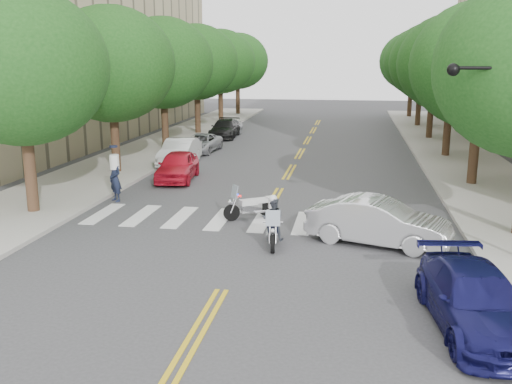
% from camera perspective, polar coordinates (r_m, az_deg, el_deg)
% --- Properties ---
extents(ground, '(140.00, 140.00, 0.00)m').
position_cam_1_polar(ground, '(15.02, -3.43, -9.77)').
color(ground, '#38383A').
rests_on(ground, ground).
extents(sidewalk_left, '(5.00, 60.00, 0.15)m').
position_cam_1_polar(sidewalk_left, '(38.10, -9.99, 4.31)').
color(sidewalk_left, '#9E9991').
rests_on(sidewalk_left, ground).
extents(sidewalk_right, '(5.00, 60.00, 0.15)m').
position_cam_1_polar(sidewalk_right, '(36.48, 19.47, 3.36)').
color(sidewalk_right, '#9E9991').
rests_on(sidewalk_right, ground).
extents(tree_l_0, '(6.40, 6.40, 8.45)m').
position_cam_1_polar(tree_l_0, '(22.85, -22.49, 11.49)').
color(tree_l_0, '#382316').
rests_on(tree_l_0, ground).
extents(tree_l_1, '(6.40, 6.40, 8.45)m').
position_cam_1_polar(tree_l_1, '(29.96, -14.30, 12.25)').
color(tree_l_1, '#382316').
rests_on(tree_l_1, ground).
extents(tree_l_2, '(6.40, 6.40, 8.45)m').
position_cam_1_polar(tree_l_2, '(37.43, -9.30, 12.60)').
color(tree_l_2, '#382316').
rests_on(tree_l_2, ground).
extents(tree_l_3, '(6.40, 6.40, 8.45)m').
position_cam_1_polar(tree_l_3, '(45.08, -5.97, 12.78)').
color(tree_l_3, '#382316').
rests_on(tree_l_3, ground).
extents(tree_l_4, '(6.40, 6.40, 8.45)m').
position_cam_1_polar(tree_l_4, '(52.84, -3.61, 12.89)').
color(tree_l_4, '#382316').
rests_on(tree_l_4, ground).
extents(tree_l_5, '(6.40, 6.40, 8.45)m').
position_cam_1_polar(tree_l_5, '(60.65, -1.85, 12.95)').
color(tree_l_5, '#382316').
rests_on(tree_l_5, ground).
extents(tree_r_1, '(6.40, 6.40, 8.45)m').
position_cam_1_polar(tree_r_1, '(28.03, 21.64, 11.71)').
color(tree_r_1, '#382316').
rests_on(tree_r_1, ground).
extents(tree_r_2, '(6.40, 6.40, 8.45)m').
position_cam_1_polar(tree_r_2, '(35.91, 19.03, 12.05)').
color(tree_r_2, '#382316').
rests_on(tree_r_2, ground).
extents(tree_r_3, '(6.40, 6.40, 8.45)m').
position_cam_1_polar(tree_r_3, '(43.83, 17.37, 12.26)').
color(tree_r_3, '#382316').
rests_on(tree_r_3, ground).
extents(tree_r_4, '(6.40, 6.40, 8.45)m').
position_cam_1_polar(tree_r_4, '(51.77, 16.21, 12.39)').
color(tree_r_4, '#382316').
rests_on(tree_r_4, ground).
extents(tree_r_5, '(6.40, 6.40, 8.45)m').
position_cam_1_polar(tree_r_5, '(59.73, 15.36, 12.49)').
color(tree_r_5, '#382316').
rests_on(tree_r_5, ground).
extents(motorcycle_police, '(0.75, 2.05, 1.66)m').
position_cam_1_polar(motorcycle_police, '(18.28, 1.71, -3.05)').
color(motorcycle_police, black).
rests_on(motorcycle_police, ground).
extents(motorcycle_parked, '(1.83, 1.37, 1.34)m').
position_cam_1_polar(motorcycle_parked, '(21.35, -0.19, -1.40)').
color(motorcycle_parked, black).
rests_on(motorcycle_parked, ground).
extents(officer_standing, '(0.83, 0.79, 1.90)m').
position_cam_1_polar(officer_standing, '(24.49, -13.89, 1.28)').
color(officer_standing, '#151B30').
rests_on(officer_standing, ground).
extents(convertible, '(4.81, 2.90, 1.50)m').
position_cam_1_polar(convertible, '(18.70, 12.14, -2.94)').
color(convertible, silver).
rests_on(convertible, ground).
extents(sedan_blue, '(2.45, 4.86, 1.35)m').
position_cam_1_polar(sedan_blue, '(13.65, 21.10, -10.03)').
color(sedan_blue, '#111147').
rests_on(sedan_blue, ground).
extents(parked_car_a, '(2.10, 4.35, 1.43)m').
position_cam_1_polar(parked_car_a, '(28.23, -7.85, 2.61)').
color(parked_car_a, red).
rests_on(parked_car_a, ground).
extents(parked_car_b, '(1.74, 4.54, 1.48)m').
position_cam_1_polar(parked_car_b, '(32.26, -7.64, 3.98)').
color(parked_car_b, silver).
rests_on(parked_car_b, ground).
extents(parked_car_c, '(2.18, 4.26, 1.15)m').
position_cam_1_polar(parked_car_c, '(36.62, -5.53, 4.88)').
color(parked_car_c, '#95969B').
rests_on(parked_car_c, ground).
extents(parked_car_d, '(2.11, 4.74, 1.35)m').
position_cam_1_polar(parked_car_d, '(43.33, -3.14, 6.35)').
color(parked_car_d, black).
rests_on(parked_car_d, ground).
extents(parked_car_e, '(1.92, 4.04, 1.33)m').
position_cam_1_polar(parked_car_e, '(44.30, -2.85, 6.49)').
color(parked_car_e, '#AEAEB4').
rests_on(parked_car_e, ground).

